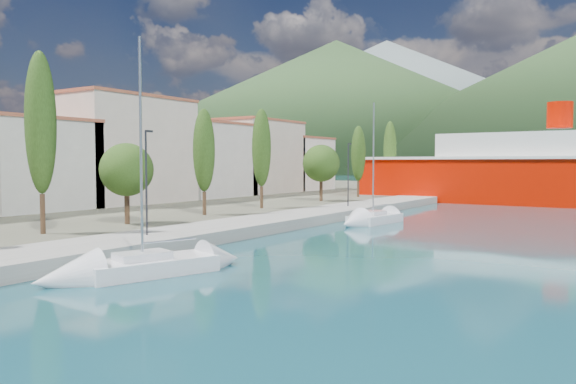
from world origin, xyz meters
The scene contains 8 objects.
ground centered at (0.00, 120.00, 0.00)m, with size 1400.00×1400.00×0.00m, color #164954.
quay centered at (-9.00, 26.00, 0.40)m, with size 5.00×88.00×0.80m, color gray.
land_strip centered at (-47.00, 36.00, 0.35)m, with size 70.00×148.00×0.70m, color #565644.
town_buildings centered at (-32.00, 36.91, 5.57)m, with size 9.20×69.20×11.30m.
tree_row centered at (-15.25, 32.27, 5.66)m, with size 4.12×63.10×10.94m.
lamp_posts centered at (-9.00, 14.66, 4.08)m, with size 0.15×47.00×6.06m.
sailboat_near centered at (-3.85, 5.86, 0.31)m, with size 4.76×8.25×11.36m.
sailboat_mid centered at (-3.75, 31.03, 0.30)m, with size 3.20×7.55×10.77m.
Camera 1 is at (15.33, -9.85, 4.99)m, focal length 35.00 mm.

